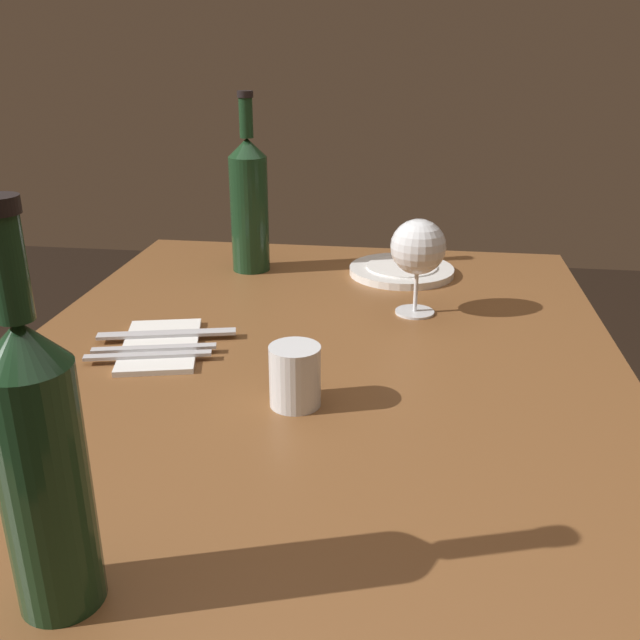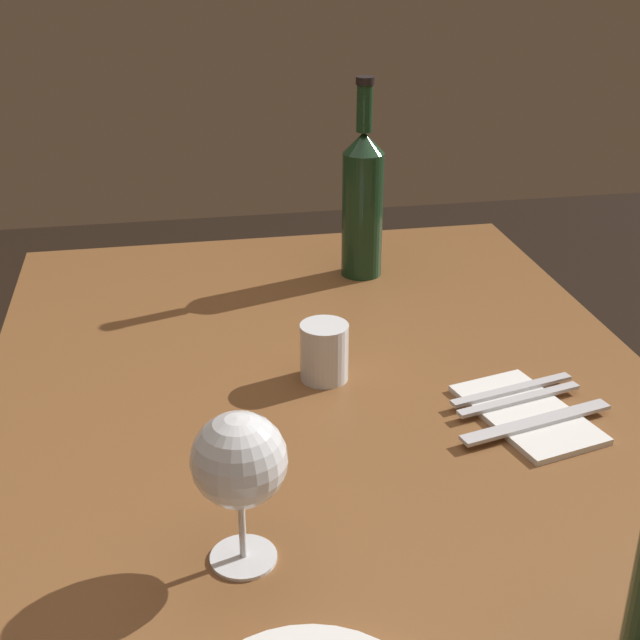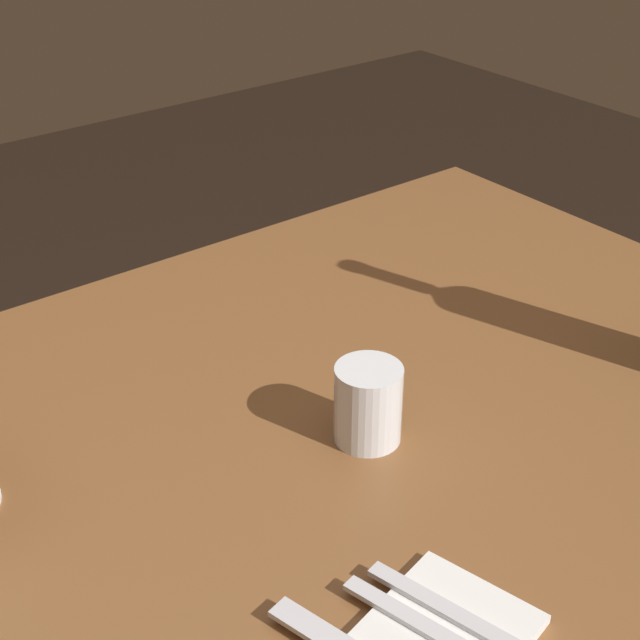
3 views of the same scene
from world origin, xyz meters
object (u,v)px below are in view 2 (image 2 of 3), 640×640
wine_glass_left (239,463)px  fork_outer (512,390)px  table_knife (537,422)px  fork_inner (519,399)px  folded_napkin (527,414)px  water_tumbler (328,354)px  wine_bottle (363,200)px

wine_glass_left → fork_outer: (-0.25, 0.38, -0.10)m
fork_outer → table_knife: 0.08m
fork_inner → table_knife: 0.05m
wine_glass_left → folded_napkin: size_ratio=0.77×
table_knife → water_tumbler: bearing=-127.6°
fork_outer → fork_inner: bearing=0.0°
fork_inner → fork_outer: 0.03m
folded_napkin → wine_bottle: bearing=-168.9°
water_tumbler → folded_napkin: (0.14, 0.23, -0.03)m
folded_napkin → table_knife: 0.03m
folded_napkin → table_knife: size_ratio=1.01×
wine_bottle → fork_outer: wine_bottle is taller
wine_glass_left → fork_outer: wine_glass_left is taller
wine_bottle → table_knife: 0.55m
table_knife → folded_napkin: bearing=180.0°
water_tumbler → fork_inner: size_ratio=0.45×
water_tumbler → fork_outer: bearing=67.4°
wine_glass_left → table_knife: bearing=114.3°
water_tumbler → folded_napkin: bearing=57.5°
wine_bottle → fork_outer: bearing=12.3°
wine_glass_left → folded_napkin: (-0.20, 0.38, -0.11)m
folded_napkin → fork_outer: (-0.05, -0.00, 0.01)m
wine_bottle → wine_glass_left: bearing=-21.7°
wine_glass_left → wine_bottle: bearing=158.3°
water_tumbler → fork_inner: 0.26m
water_tumbler → fork_outer: (0.09, 0.23, -0.02)m
wine_bottle → water_tumbler: bearing=-19.8°
wine_bottle → table_knife: size_ratio=1.60×
wine_glass_left → table_knife: (-0.17, 0.38, -0.10)m
water_tumbler → wine_glass_left: bearing=-23.6°
wine_bottle → table_knife: wine_bottle is taller
folded_napkin → table_knife: bearing=-0.0°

